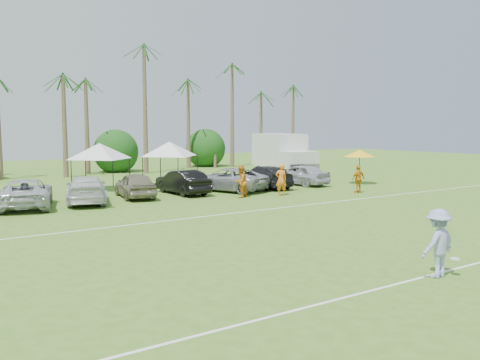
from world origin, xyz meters
TOP-DOWN VIEW (x-y plane):
  - field_lines at (0.00, 8.00)m, footprint 80.00×12.10m
  - palm_tree_5 at (0.00, 38.00)m, footprint 2.40×2.40m
  - palm_tree_6 at (4.00, 38.00)m, footprint 2.40×2.40m
  - palm_tree_7 at (8.00, 38.00)m, footprint 2.40×2.40m
  - palm_tree_8 at (13.00, 38.00)m, footprint 2.40×2.40m
  - palm_tree_9 at (18.00, 38.00)m, footprint 2.40×2.40m
  - palm_tree_10 at (23.00, 38.00)m, footprint 2.40×2.40m
  - palm_tree_11 at (27.00, 38.00)m, footprint 2.40×2.40m
  - bush_tree_2 at (6.00, 39.00)m, footprint 4.00×4.00m
  - bush_tree_3 at (16.00, 39.00)m, footprint 4.00×4.00m
  - sideline_player_a at (8.02, 17.81)m, footprint 0.81×0.66m
  - sideline_player_b at (5.48, 18.41)m, footprint 1.10×0.99m
  - sideline_player_c at (12.73, 15.98)m, footprint 1.03×0.44m
  - box_truck at (15.15, 26.24)m, footprint 3.89×7.19m
  - canopy_tent_left at (-0.02, 26.48)m, footprint 4.40×4.40m
  - canopy_tent_right at (5.20, 26.83)m, footprint 4.40×4.40m
  - market_umbrella at (16.51, 19.39)m, footprint 2.22×2.22m
  - frisbee_player at (0.60, 1.81)m, footprint 1.26×0.75m
  - parked_car_2 at (-5.78, 21.52)m, footprint 3.93×5.83m
  - parked_car_3 at (-2.70, 21.32)m, footprint 3.58×5.51m
  - parked_car_4 at (0.37, 21.84)m, footprint 2.53×4.61m
  - parked_car_5 at (3.45, 21.76)m, footprint 1.60×4.52m
  - parked_car_6 at (6.52, 21.43)m, footprint 4.30×5.88m
  - parked_car_7 at (9.60, 21.58)m, footprint 2.63×5.31m
  - parked_car_8 at (12.68, 21.32)m, footprint 2.22×4.52m

SIDE VIEW (x-z plane):
  - field_lines at x=0.00m, z-range 0.00..0.01m
  - parked_car_2 at x=-5.78m, z-range 0.00..1.48m
  - parked_car_3 at x=-2.70m, z-range 0.00..1.48m
  - parked_car_4 at x=0.37m, z-range 0.00..1.48m
  - parked_car_5 at x=3.45m, z-range 0.00..1.48m
  - parked_car_6 at x=6.52m, z-range 0.00..1.48m
  - parked_car_7 at x=9.60m, z-range 0.00..1.48m
  - parked_car_8 at x=12.68m, z-range 0.00..1.48m
  - sideline_player_c at x=12.73m, z-range 0.00..1.75m
  - sideline_player_b at x=5.48m, z-range 0.00..1.86m
  - sideline_player_a at x=8.02m, z-range 0.00..1.91m
  - frisbee_player at x=0.60m, z-range 0.00..1.93m
  - bush_tree_2 at x=6.00m, z-range -0.20..3.80m
  - bush_tree_3 at x=16.00m, z-range -0.20..3.80m
  - box_truck at x=15.15m, z-range 0.12..3.63m
  - market_umbrella at x=16.51m, z-range 0.98..3.45m
  - canopy_tent_right at x=5.20m, z-range 1.27..4.83m
  - canopy_tent_left at x=-0.02m, z-range 1.27..4.84m
  - palm_tree_8 at x=13.00m, z-range 3.03..11.93m
  - palm_tree_5 at x=0.00m, z-range 3.40..13.30m
  - palm_tree_9 at x=18.00m, z-range 3.40..13.30m
  - palm_tree_6 at x=4.00m, z-range 3.76..14.66m
  - palm_tree_10 at x=23.00m, z-range 3.76..14.66m
  - palm_tree_7 at x=8.00m, z-range 4.11..16.01m
  - palm_tree_11 at x=27.00m, z-range 4.11..16.01m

